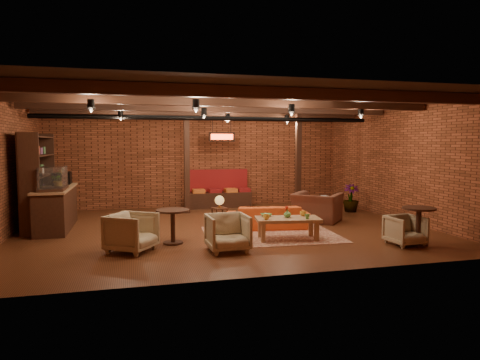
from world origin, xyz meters
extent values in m
plane|color=#3C1D0F|center=(0.00, 0.00, 0.00)|extent=(10.00, 10.00, 0.00)
cube|color=black|center=(0.00, 0.00, 3.20)|extent=(10.00, 8.00, 0.02)
cube|color=brown|center=(0.00, 4.00, 1.60)|extent=(10.00, 0.02, 3.20)
cube|color=brown|center=(0.00, -4.00, 1.60)|extent=(10.00, 0.02, 3.20)
cube|color=brown|center=(-5.00, 0.00, 1.60)|extent=(0.02, 8.00, 3.20)
cube|color=brown|center=(5.00, 0.00, 1.60)|extent=(0.02, 8.00, 3.20)
cylinder|color=black|center=(0.00, 1.60, 2.85)|extent=(9.60, 0.12, 0.12)
cube|color=black|center=(-0.60, 2.60, 1.60)|extent=(0.16, 0.16, 3.20)
cube|color=black|center=(2.80, 2.00, 1.60)|extent=(0.16, 0.16, 3.20)
imported|color=#337F33|center=(-4.00, 1.20, 1.22)|extent=(0.35, 0.39, 0.30)
cube|color=#FF4319|center=(0.60, 3.10, 2.35)|extent=(0.86, 0.06, 0.30)
cube|color=maroon|center=(0.90, -1.02, 0.01)|extent=(3.20, 2.53, 0.01)
imported|color=#C94A1B|center=(1.06, -0.28, 0.29)|extent=(2.11, 1.05, 0.59)
cube|color=#926A44|center=(1.11, -1.57, 0.46)|extent=(1.52, 0.92, 0.07)
cube|color=#926A44|center=(0.49, -1.72, 0.21)|extent=(0.09, 0.09, 0.42)
cube|color=#926A44|center=(1.66, -1.91, 0.21)|extent=(0.09, 0.09, 0.42)
cube|color=#926A44|center=(0.57, -1.23, 0.21)|extent=(0.09, 0.09, 0.42)
cube|color=#926A44|center=(1.74, -1.42, 0.21)|extent=(0.09, 0.09, 0.42)
imported|color=gold|center=(0.58, -1.66, 0.54)|extent=(0.16, 0.16, 0.11)
imported|color=#4F9242|center=(1.48, -1.80, 0.54)|extent=(0.13, 0.13, 0.11)
imported|color=gold|center=(1.54, -1.41, 0.54)|extent=(0.16, 0.16, 0.11)
imported|color=#4F9242|center=(0.70, -1.27, 0.52)|extent=(0.28, 0.28, 0.06)
imported|color=#4F9242|center=(1.12, -1.51, 0.56)|extent=(0.15, 0.15, 0.14)
sphere|color=red|center=(1.12, -1.51, 0.69)|extent=(0.10, 0.10, 0.10)
cube|color=black|center=(-0.03, 0.45, 0.44)|extent=(0.44, 0.44, 0.04)
cylinder|color=black|center=(-0.03, 0.45, 0.21)|extent=(0.03, 0.03, 0.43)
cylinder|color=#A47936|center=(-0.03, 0.45, 0.47)|extent=(0.12, 0.12, 0.02)
cylinder|color=#A47936|center=(-0.03, 0.45, 0.53)|extent=(0.04, 0.04, 0.18)
sphere|color=gold|center=(-0.03, 0.45, 0.66)|extent=(0.25, 0.25, 0.25)
cylinder|color=black|center=(-1.42, -1.34, 0.72)|extent=(0.71, 0.71, 0.04)
cylinder|color=black|center=(-1.42, -1.34, 0.36)|extent=(0.10, 0.10, 0.69)
cylinder|color=black|center=(-1.42, -1.34, 0.02)|extent=(0.42, 0.42, 0.04)
imported|color=beige|center=(-2.28, -1.80, 0.42)|extent=(1.10, 1.11, 0.85)
imported|color=beige|center=(-0.42, -2.24, 0.41)|extent=(0.82, 0.78, 0.82)
imported|color=brown|center=(2.67, 0.27, 0.53)|extent=(1.42, 1.40, 1.06)
cube|color=black|center=(3.36, 1.43, 0.51)|extent=(0.60, 0.60, 0.04)
cylinder|color=black|center=(3.36, 1.43, 0.25)|extent=(0.04, 0.04, 0.49)
imported|color=black|center=(3.36, 1.43, 0.54)|extent=(0.24, 0.28, 0.02)
cylinder|color=black|center=(3.61, -2.75, 0.78)|extent=(0.69, 0.69, 0.04)
cylinder|color=black|center=(3.61, -2.75, 0.40)|extent=(0.11, 0.11, 0.75)
cylinder|color=black|center=(3.61, -2.75, 0.02)|extent=(0.41, 0.41, 0.04)
imported|color=beige|center=(3.33, -2.69, 0.35)|extent=(0.72, 0.68, 0.69)
imported|color=#4C7F4C|center=(4.40, 1.56, 1.30)|extent=(1.81, 1.81, 2.60)
camera|label=1|loc=(-2.28, -10.44, 2.16)|focal=32.00mm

